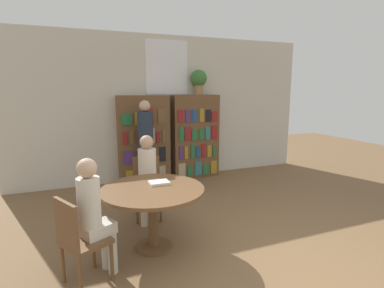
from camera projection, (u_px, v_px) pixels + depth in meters
name	position (u px, v px, depth m)	size (l,w,h in m)	color
ground_plane	(285.00, 282.00, 3.01)	(16.00, 16.00, 0.00)	brown
wall_back	(167.00, 108.00, 6.37)	(6.40, 0.07, 3.00)	beige
bookshelf_left	(144.00, 140.00, 6.10)	(1.02, 0.34, 1.78)	brown
bookshelf_right	(195.00, 137.00, 6.51)	(1.02, 0.34, 1.78)	brown
flower_vase	(199.00, 80.00, 6.32)	(0.35, 0.35, 0.53)	#997047
reading_table	(153.00, 198.00, 3.55)	(1.23, 1.23, 0.76)	brown
chair_near_camera	(78.00, 238.00, 2.87)	(0.54, 0.54, 0.90)	brown
chair_left_side	(147.00, 184.00, 4.49)	(0.46, 0.46, 0.90)	brown
seated_reader_left	(148.00, 173.00, 4.28)	(0.31, 0.39, 1.27)	beige
seated_reader_right	(94.00, 212.00, 2.97)	(0.39, 0.34, 1.26)	beige
librarian_standing	(146.00, 136.00, 5.59)	(0.29, 0.56, 1.71)	#232D3D
open_book_on_table	(159.00, 183.00, 3.69)	(0.24, 0.18, 0.03)	silver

